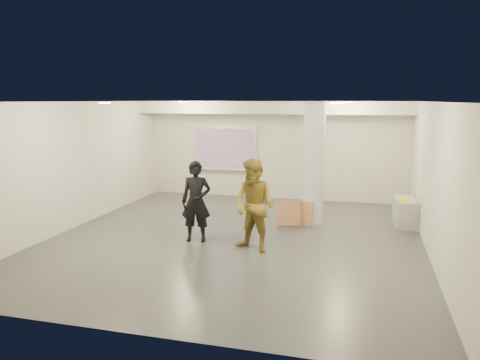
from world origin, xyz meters
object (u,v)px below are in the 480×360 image
(projection_screen, at_px, (224,148))
(credenza, at_px, (405,212))
(man, at_px, (254,206))
(column, at_px, (314,163))
(woman, at_px, (196,202))

(projection_screen, bearing_deg, credenza, -23.39)
(credenza, bearing_deg, man, -141.10)
(column, height_order, man, column)
(man, bearing_deg, woman, -172.84)
(credenza, distance_m, woman, 5.19)
(woman, bearing_deg, man, -22.76)
(credenza, distance_m, man, 4.29)
(column, relative_size, woman, 1.71)
(column, distance_m, woman, 3.22)
(woman, distance_m, man, 1.41)
(projection_screen, xyz_separation_m, credenza, (5.32, -2.30, -1.20))
(credenza, bearing_deg, woman, -154.28)
(credenza, height_order, woman, woman)
(column, bearing_deg, credenza, 9.02)
(projection_screen, height_order, woman, projection_screen)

